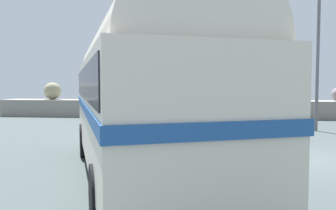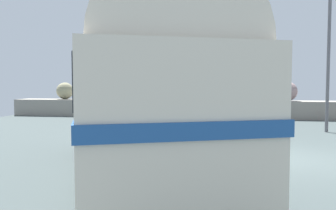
# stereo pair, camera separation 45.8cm
# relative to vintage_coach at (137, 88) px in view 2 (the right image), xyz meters

# --- Properties ---
(ground) EXTENTS (32.00, 26.00, 0.02)m
(ground) POSITION_rel_vintage_coach_xyz_m (3.77, 2.43, -2.04)
(ground) COLOR #3A4444
(breakwater) EXTENTS (31.36, 1.80, 2.39)m
(breakwater) POSITION_rel_vintage_coach_xyz_m (3.93, 14.23, -1.38)
(breakwater) COLOR gray
(breakwater) RESTS_ON ground
(vintage_coach) EXTENTS (5.50, 8.84, 3.70)m
(vintage_coach) POSITION_rel_vintage_coach_xyz_m (0.00, 0.00, 0.00)
(vintage_coach) COLOR black
(vintage_coach) RESTS_ON ground
(lamp_post) EXTENTS (0.44, 0.98, 6.13)m
(lamp_post) POSITION_rel_vintage_coach_xyz_m (6.38, 8.33, 1.42)
(lamp_post) COLOR #5B5B60
(lamp_post) RESTS_ON ground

